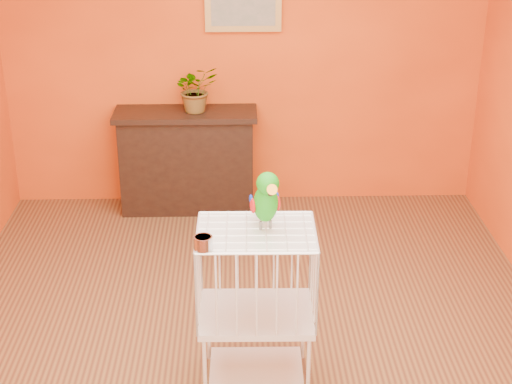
{
  "coord_description": "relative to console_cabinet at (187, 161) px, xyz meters",
  "views": [
    {
      "loc": [
        -0.06,
        -4.16,
        2.89
      ],
      "look_at": [
        0.04,
        -0.34,
        1.2
      ],
      "focal_mm": 55.0,
      "sensor_mm": 36.0,
      "label": 1
    }
  ],
  "objects": [
    {
      "name": "ground",
      "position": [
        0.49,
        -2.04,
        -0.44
      ],
      "size": [
        4.5,
        4.5,
        0.0
      ],
      "primitive_type": "plane",
      "color": "brown",
      "rests_on": "ground"
    },
    {
      "name": "room_shell",
      "position": [
        0.49,
        -2.04,
        1.14
      ],
      "size": [
        4.5,
        4.5,
        4.5
      ],
      "color": "#EE5916",
      "rests_on": "ground"
    },
    {
      "name": "console_cabinet",
      "position": [
        0.0,
        0.0,
        0.0
      ],
      "size": [
        1.18,
        0.43,
        0.88
      ],
      "color": "black",
      "rests_on": "ground"
    },
    {
      "name": "potted_plant",
      "position": [
        0.09,
        -0.06,
        0.59
      ],
      "size": [
        0.47,
        0.49,
        0.3
      ],
      "primitive_type": "imported",
      "rotation": [
        0.0,
        0.0,
        0.39
      ],
      "color": "#26722D",
      "rests_on": "console_cabinet"
    },
    {
      "name": "framed_picture",
      "position": [
        0.49,
        0.18,
        1.31
      ],
      "size": [
        0.62,
        0.04,
        0.5
      ],
      "color": "#A77E3B",
      "rests_on": "room_shell"
    },
    {
      "name": "birdcage",
      "position": [
        0.52,
        -2.42,
        0.07
      ],
      "size": [
        0.65,
        0.5,
        0.98
      ],
      "rotation": [
        0.0,
        0.0,
        -0.02
      ],
      "color": "beige",
      "rests_on": "ground"
    },
    {
      "name": "feed_cup",
      "position": [
        0.25,
        -2.62,
        0.58
      ],
      "size": [
        0.1,
        0.1,
        0.07
      ],
      "primitive_type": "cylinder",
      "color": "silver",
      "rests_on": "birdcage"
    },
    {
      "name": "parrot",
      "position": [
        0.58,
        -2.39,
        0.72
      ],
      "size": [
        0.18,
        0.31,
        0.35
      ],
      "rotation": [
        0.0,
        0.0,
        0.23
      ],
      "color": "#59544C",
      "rests_on": "birdcage"
    }
  ]
}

